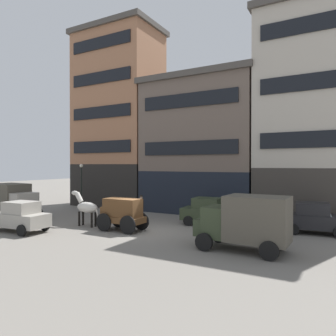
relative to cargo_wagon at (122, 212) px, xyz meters
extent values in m
plane|color=slate|center=(1.08, 0.40, -1.15)|extent=(120.00, 120.00, 0.00)
cube|color=black|center=(-7.92, 9.81, 0.91)|extent=(8.08, 5.26, 4.11)
cube|color=#9E6B4C|center=(-7.92, 9.81, 9.41)|extent=(8.08, 5.26, 12.91)
cube|color=#47423D|center=(-7.92, 9.81, 16.12)|extent=(8.58, 5.76, 0.50)
cube|color=black|center=(-7.92, 7.12, 4.57)|extent=(6.79, 0.12, 1.10)
cube|color=black|center=(-7.92, 7.12, 7.80)|extent=(6.79, 0.12, 1.10)
cube|color=black|center=(-7.92, 7.12, 11.03)|extent=(6.79, 0.12, 1.10)
cube|color=black|center=(-7.92, 7.12, 14.25)|extent=(6.79, 0.12, 1.10)
cube|color=black|center=(1.11, 9.81, 0.61)|extent=(9.67, 5.26, 3.51)
cube|color=#66564C|center=(1.11, 9.81, 6.15)|extent=(9.67, 5.26, 7.57)
cube|color=#47423D|center=(1.11, 9.81, 10.18)|extent=(10.17, 5.76, 0.50)
cube|color=black|center=(1.11, 7.12, 4.25)|extent=(8.12, 0.12, 1.10)
cube|color=black|center=(1.11, 7.12, 8.04)|extent=(8.12, 0.12, 1.10)
cube|color=#38332D|center=(10.10, 9.81, 0.77)|extent=(8.03, 5.26, 3.83)
cube|color=#B7AD9E|center=(10.10, 9.81, 8.36)|extent=(8.03, 5.26, 11.35)
cube|color=#47423D|center=(10.10, 9.81, 14.28)|extent=(8.53, 5.76, 0.50)
cube|color=black|center=(10.10, 7.12, 4.58)|extent=(6.74, 0.12, 1.10)
cube|color=black|center=(10.10, 7.12, 8.36)|extent=(6.74, 0.12, 1.10)
cube|color=black|center=(10.10, 7.12, 12.14)|extent=(6.74, 0.12, 1.10)
cube|color=brown|center=(0.05, 0.00, -0.45)|extent=(2.70, 1.30, 0.36)
cube|color=brown|center=(0.05, 0.00, 0.28)|extent=(2.30, 1.11, 1.10)
cube|color=brown|center=(-1.10, 0.00, 0.03)|extent=(0.40, 1.04, 0.50)
cylinder|color=black|center=(-0.85, -0.71, -0.60)|extent=(1.10, 0.08, 1.10)
cylinder|color=black|center=(-0.85, 0.71, -0.60)|extent=(1.10, 0.08, 1.10)
cylinder|color=black|center=(0.95, -0.71, -0.60)|extent=(1.10, 0.08, 1.10)
cylinder|color=black|center=(0.95, 0.71, -0.60)|extent=(1.10, 0.08, 1.10)
ellipsoid|color=beige|center=(-2.85, 0.00, 0.10)|extent=(1.70, 0.60, 0.70)
cylinder|color=beige|center=(-3.57, 0.00, 0.70)|extent=(0.66, 0.32, 0.76)
ellipsoid|color=beige|center=(-3.97, 0.00, 1.00)|extent=(0.56, 0.24, 0.30)
cylinder|color=beige|center=(-2.04, 0.00, -0.05)|extent=(0.26, 0.10, 0.65)
cylinder|color=black|center=(-3.40, -0.18, -0.67)|extent=(0.14, 0.14, 0.95)
cylinder|color=black|center=(-3.40, 0.18, -0.67)|extent=(0.14, 0.14, 0.95)
cylinder|color=black|center=(-2.30, -0.18, -0.67)|extent=(0.14, 0.14, 0.95)
cylinder|color=black|center=(-2.30, 0.18, -0.67)|extent=(0.14, 0.14, 0.95)
cube|color=#2D3823|center=(6.66, -0.85, 0.12)|extent=(1.44, 1.74, 1.50)
cube|color=#2D3823|center=(5.96, -0.83, -0.18)|extent=(0.94, 1.47, 0.80)
cube|color=#4C473D|center=(8.46, -0.90, 0.42)|extent=(2.85, 1.97, 2.10)
cube|color=silver|center=(6.21, -0.84, 0.37)|extent=(0.23, 1.36, 0.64)
cylinder|color=black|center=(6.19, -1.79, -0.73)|extent=(0.85, 0.24, 0.84)
cylinder|color=black|center=(6.24, 0.11, -0.73)|extent=(0.85, 0.24, 0.84)
cylinder|color=black|center=(9.19, -1.87, -0.73)|extent=(0.85, 0.24, 0.84)
cylinder|color=black|center=(9.24, 0.03, -0.73)|extent=(0.85, 0.24, 0.84)
cube|color=gray|center=(-8.42, -0.69, 0.12)|extent=(1.55, 1.82, 1.50)
cube|color=gray|center=(-7.72, -0.75, -0.18)|extent=(1.03, 1.52, 0.80)
cube|color=#4C473D|center=(-10.21, -0.52, 0.42)|extent=(2.96, 2.15, 2.10)
cube|color=silver|center=(-7.97, -0.73, 0.37)|extent=(0.32, 1.37, 0.64)
cylinder|color=black|center=(-7.88, 0.22, -0.73)|extent=(0.86, 0.30, 0.84)
cylinder|color=black|center=(-8.06, -1.67, -0.73)|extent=(0.86, 0.30, 0.84)
cylinder|color=black|center=(-10.87, 0.50, -0.73)|extent=(0.86, 0.30, 0.84)
cube|color=gray|center=(-5.26, -3.25, -0.42)|extent=(3.79, 1.81, 0.80)
cube|color=gray|center=(-5.11, -3.24, 0.33)|extent=(1.88, 1.54, 0.70)
cube|color=silver|center=(-5.96, -3.29, 0.20)|extent=(0.41, 1.33, 0.56)
cylinder|color=black|center=(-6.50, -2.48, -0.82)|extent=(0.67, 0.22, 0.66)
cylinder|color=black|center=(-4.01, -4.02, -0.82)|extent=(0.67, 0.22, 0.66)
cylinder|color=black|center=(-4.11, -2.34, -0.82)|extent=(0.67, 0.22, 0.66)
cube|color=black|center=(10.46, 4.83, -0.42)|extent=(3.86, 2.01, 0.80)
cube|color=black|center=(10.31, 4.82, 0.33)|extent=(1.95, 1.63, 0.70)
cube|color=silver|center=(11.15, 4.91, 0.20)|extent=(0.48, 1.34, 0.56)
cylinder|color=black|center=(9.17, 5.53, -0.82)|extent=(0.68, 0.25, 0.66)
cylinder|color=black|center=(9.36, 3.86, -0.82)|extent=(0.68, 0.25, 0.66)
cube|color=#2D3823|center=(4.05, 4.28, -0.42)|extent=(3.80, 1.84, 0.80)
cube|color=#2D3823|center=(3.90, 4.27, 0.33)|extent=(1.89, 1.55, 0.70)
cube|color=silver|center=(4.75, 4.32, 0.20)|extent=(0.42, 1.33, 0.56)
cylinder|color=black|center=(5.19, 5.19, -0.82)|extent=(0.67, 0.22, 0.66)
cylinder|color=black|center=(5.30, 3.52, -0.82)|extent=(0.67, 0.22, 0.66)
cylinder|color=black|center=(2.80, 5.04, -0.82)|extent=(0.67, 0.22, 0.66)
cylinder|color=black|center=(2.91, 3.36, -0.82)|extent=(0.67, 0.22, 0.66)
cylinder|color=black|center=(-1.38, 4.00, -0.72)|extent=(0.16, 0.16, 0.85)
cylinder|color=black|center=(-1.18, 4.00, -0.72)|extent=(0.16, 0.16, 0.85)
cylinder|color=black|center=(-1.28, 4.00, 0.01)|extent=(0.43, 0.43, 0.62)
sphere|color=tan|center=(-1.28, 4.00, 0.45)|extent=(0.22, 0.22, 0.22)
cylinder|color=black|center=(-1.28, 4.00, 0.55)|extent=(0.28, 0.28, 0.02)
cylinder|color=black|center=(-1.28, 4.00, 0.60)|extent=(0.18, 0.18, 0.09)
cylinder|color=black|center=(-9.36, 6.08, 0.75)|extent=(0.12, 0.12, 3.80)
sphere|color=silver|center=(-9.36, 6.08, 2.81)|extent=(0.32, 0.32, 0.32)
camera|label=1|loc=(11.96, -15.58, 2.92)|focal=33.87mm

